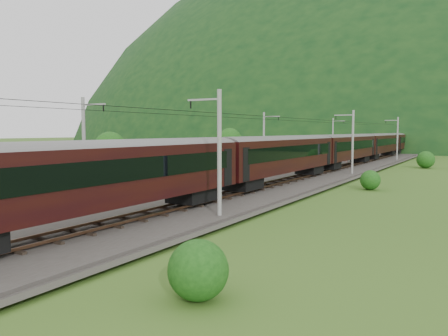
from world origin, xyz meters
The scene contains 15 objects.
ground centered at (0.00, 0.00, 0.00)m, with size 600.00×600.00×0.00m, color #32551A.
railbed centered at (0.00, 10.00, 0.15)m, with size 14.00×220.00×0.30m, color #38332D.
track_left centered at (-2.40, 10.00, 0.37)m, with size 2.40×220.00×0.27m.
track_right centered at (2.40, 10.00, 0.37)m, with size 2.40×220.00×0.27m.
catenary_left centered at (-6.12, 32.00, 4.50)m, with size 2.54×192.28×8.00m.
catenary_right centered at (6.12, 32.00, 4.50)m, with size 2.54×192.28×8.00m.
overhead_wires centered at (0.00, 10.00, 7.10)m, with size 4.83×198.00×0.03m.
mountain_main centered at (0.00, 260.00, 0.00)m, with size 504.00×360.00×244.00m, color black.
mountain_ridge centered at (-120.00, 300.00, 0.00)m, with size 336.00×280.00×132.00m, color black.
train centered at (2.40, 42.59, 3.81)m, with size 3.25×178.79×5.67m.
hazard_post_near centered at (0.01, 52.13, 1.09)m, with size 0.17×0.17×1.57m, color red.
hazard_post_far centered at (0.00, 52.11, 1.04)m, with size 0.16×0.16×1.47m, color red.
signal centered at (-4.46, 49.93, 1.74)m, with size 0.27×0.27×2.46m.
vegetation_left centered at (-13.09, 13.48, 2.37)m, with size 11.65×146.44×6.79m.
vegetation_right centered at (11.36, -9.77, 1.33)m, with size 5.35×92.68×3.11m.
Camera 1 is at (20.69, -23.48, 5.70)m, focal length 35.00 mm.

